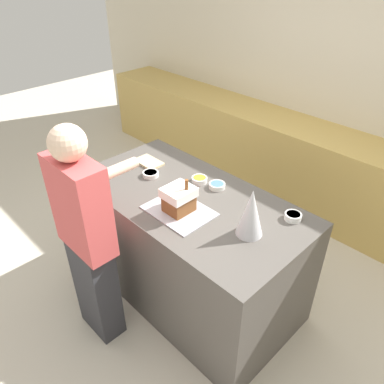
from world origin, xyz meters
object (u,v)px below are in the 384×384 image
object	(u,v)px
candy_bowl_near_tray_left	(293,216)
gingerbread_house	(179,199)
baking_tray	(179,211)
decorative_tree	(251,213)
candy_bowl_far_left	(217,185)
cookbook	(149,162)
person	(88,239)
candy_bowl_behind_tray	(151,174)
candy_bowl_far_right	(199,179)

from	to	relation	value
candy_bowl_near_tray_left	gingerbread_house	bearing A→B (deg)	-141.13
baking_tray	candy_bowl_near_tray_left	bearing A→B (deg)	38.86
baking_tray	decorative_tree	world-z (taller)	decorative_tree
candy_bowl_far_left	cookbook	size ratio (longest dim) A/B	0.51
candy_bowl_far_left	gingerbread_house	bearing A→B (deg)	-87.32
person	baking_tray	bearing A→B (deg)	62.78
candy_bowl_behind_tray	candy_bowl_far_right	distance (m)	0.38
candy_bowl_behind_tray	candy_bowl_far_right	size ratio (longest dim) A/B	1.04
gingerbread_house	candy_bowl_far_right	bearing A→B (deg)	114.69
gingerbread_house	candy_bowl_far_left	bearing A→B (deg)	92.68
candy_bowl_far_right	cookbook	bearing A→B (deg)	-169.22
candy_bowl_behind_tray	person	world-z (taller)	person
decorative_tree	candy_bowl_near_tray_left	bearing A→B (deg)	70.78
candy_bowl_near_tray_left	person	xyz separation A→B (m)	(-0.86, -1.01, -0.12)
candy_bowl_near_tray_left	candy_bowl_behind_tray	bearing A→B (deg)	-163.56
cookbook	baking_tray	bearing A→B (deg)	-22.30
candy_bowl_far_left	cookbook	xyz separation A→B (m)	(-0.63, -0.13, -0.01)
candy_bowl_behind_tray	cookbook	size ratio (longest dim) A/B	0.52
candy_bowl_behind_tray	decorative_tree	bearing A→B (deg)	-0.05
candy_bowl_behind_tray	cookbook	bearing A→B (deg)	145.35
person	candy_bowl_behind_tray	bearing A→B (deg)	106.56
candy_bowl_behind_tray	cookbook	distance (m)	0.20
candy_bowl_behind_tray	candy_bowl_far_right	world-z (taller)	candy_bowl_far_right
cookbook	candy_bowl_behind_tray	bearing A→B (deg)	-34.65
candy_bowl_behind_tray	candy_bowl_far_left	bearing A→B (deg)	27.39
gingerbread_house	candy_bowl_near_tray_left	distance (m)	0.74
candy_bowl_far_right	cookbook	distance (m)	0.50
baking_tray	person	world-z (taller)	person
gingerbread_house	candy_bowl_behind_tray	distance (m)	0.51
candy_bowl_far_left	person	size ratio (longest dim) A/B	0.07
candy_bowl_behind_tray	candy_bowl_near_tray_left	size ratio (longest dim) A/B	1.12
candy_bowl_near_tray_left	candy_bowl_far_right	world-z (taller)	candy_bowl_near_tray_left
candy_bowl_near_tray_left	cookbook	world-z (taller)	candy_bowl_near_tray_left
candy_bowl_far_right	person	size ratio (longest dim) A/B	0.07
candy_bowl_behind_tray	candy_bowl_far_left	distance (m)	0.53
candy_bowl_near_tray_left	cookbook	xyz separation A→B (m)	(-1.23, -0.20, -0.01)
candy_bowl_behind_tray	candy_bowl_near_tray_left	xyz separation A→B (m)	(1.06, 0.31, 0.00)
gingerbread_house	decorative_tree	bearing A→B (deg)	17.88
decorative_tree	person	size ratio (longest dim) A/B	0.19
gingerbread_house	candy_bowl_near_tray_left	size ratio (longest dim) A/B	2.22
decorative_tree	candy_bowl_far_left	size ratio (longest dim) A/B	2.65
candy_bowl_behind_tray	person	distance (m)	0.73
candy_bowl_near_tray_left	candy_bowl_far_left	bearing A→B (deg)	-173.14
baking_tray	candy_bowl_far_left	world-z (taller)	candy_bowl_far_left
baking_tray	gingerbread_house	bearing A→B (deg)	35.40
decorative_tree	cookbook	size ratio (longest dim) A/B	1.36
candy_bowl_far_right	person	distance (m)	0.92
baking_tray	gingerbread_house	xyz separation A→B (m)	(0.00, 0.00, 0.10)
gingerbread_house	cookbook	world-z (taller)	gingerbread_house
baking_tray	candy_bowl_behind_tray	world-z (taller)	candy_bowl_behind_tray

